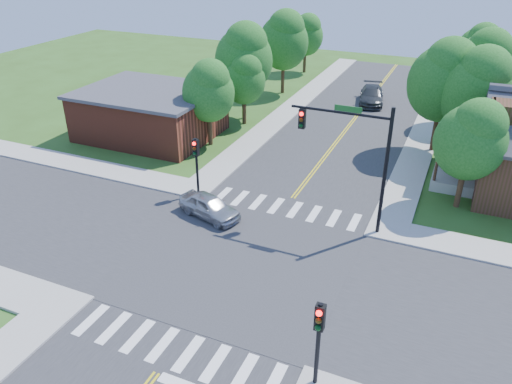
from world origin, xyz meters
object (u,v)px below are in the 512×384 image
at_px(signal_mast_ne, 355,147).
at_px(car_silver, 209,207).
at_px(signal_pole_se, 319,330).
at_px(signal_pole_nw, 196,156).
at_px(car_dgrey, 372,96).

distance_m(signal_mast_ne, car_silver, 8.90).
bearing_deg(signal_pole_se, signal_pole_nw, 135.00).
height_order(signal_pole_se, car_silver, signal_pole_se).
bearing_deg(car_dgrey, signal_pole_se, -91.89).
bearing_deg(car_dgrey, signal_mast_ne, -91.81).
relative_size(signal_mast_ne, car_silver, 1.70).
relative_size(signal_mast_ne, signal_pole_se, 1.89).
relative_size(signal_pole_se, signal_pole_nw, 1.00).
relative_size(car_silver, car_dgrey, 0.76).
height_order(signal_pole_se, signal_pole_nw, same).
height_order(signal_pole_se, car_dgrey, signal_pole_se).
relative_size(signal_pole_nw, car_dgrey, 0.68).
height_order(signal_mast_ne, signal_pole_nw, signal_mast_ne).
bearing_deg(signal_pole_se, signal_mast_ne, 98.56).
relative_size(signal_pole_se, car_silver, 0.90).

